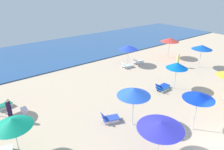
# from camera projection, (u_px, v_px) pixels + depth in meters

# --- Properties ---
(ground_plane) EXTENTS (60.00, 60.00, 0.00)m
(ground_plane) POSITION_uv_depth(u_px,v_px,m) (218.00, 148.00, 11.74)
(ground_plane) COLOR beige
(ocean) EXTENTS (60.00, 13.38, 0.12)m
(ocean) POSITION_uv_depth(u_px,v_px,m) (55.00, 52.00, 28.66)
(ocean) COLOR #2C548D
(ocean) RESTS_ON ground_plane
(umbrella_0) EXTENTS (1.89, 1.89, 2.53)m
(umbrella_0) POSITION_uv_depth(u_px,v_px,m) (177.00, 65.00, 17.63)
(umbrella_0) COLOR silver
(umbrella_0) RESTS_ON ground_plane
(lounge_chair_0_0) EXTENTS (1.33, 0.64, 0.60)m
(lounge_chair_0_0) POSITION_uv_depth(u_px,v_px,m) (162.00, 88.00, 18.06)
(lounge_chair_0_0) COLOR silver
(lounge_chair_0_0) RESTS_ON ground_plane
(lounge_chair_0_1) EXTENTS (1.52, 0.80, 0.64)m
(lounge_chair_0_1) POSITION_uv_depth(u_px,v_px,m) (162.00, 87.00, 18.38)
(lounge_chair_0_1) COLOR silver
(lounge_chair_0_1) RESTS_ON ground_plane
(umbrella_1) EXTENTS (2.47, 2.47, 2.23)m
(umbrella_1) POSITION_uv_depth(u_px,v_px,m) (161.00, 125.00, 10.44)
(umbrella_1) COLOR silver
(umbrella_1) RESTS_ON ground_plane
(umbrella_2) EXTENTS (2.05, 2.05, 2.40)m
(umbrella_2) POSITION_uv_depth(u_px,v_px,m) (12.00, 122.00, 10.45)
(umbrella_2) COLOR silver
(umbrella_2) RESTS_ON ground_plane
(umbrella_3) EXTENTS (2.15, 2.15, 2.77)m
(umbrella_3) POSITION_uv_depth(u_px,v_px,m) (134.00, 92.00, 12.75)
(umbrella_3) COLOR silver
(umbrella_3) RESTS_ON ground_plane
(lounge_chair_3_0) EXTENTS (1.39, 1.02, 0.71)m
(lounge_chair_3_0) POSITION_uv_depth(u_px,v_px,m) (110.00, 118.00, 13.92)
(lounge_chair_3_0) COLOR silver
(lounge_chair_3_0) RESTS_ON ground_plane
(umbrella_4) EXTENTS (2.21, 2.21, 2.62)m
(umbrella_4) POSITION_uv_depth(u_px,v_px,m) (202.00, 47.00, 22.42)
(umbrella_4) COLOR silver
(umbrella_4) RESTS_ON ground_plane
(umbrella_5) EXTENTS (2.20, 2.20, 2.35)m
(umbrella_5) POSITION_uv_depth(u_px,v_px,m) (128.00, 47.00, 23.32)
(umbrella_5) COLOR silver
(umbrella_5) RESTS_ON ground_plane
(lounge_chair_5_0) EXTENTS (1.46, 0.84, 0.71)m
(lounge_chair_5_0) POSITION_uv_depth(u_px,v_px,m) (138.00, 62.00, 24.30)
(lounge_chair_5_0) COLOR silver
(lounge_chair_5_0) RESTS_ON ground_plane
(lounge_chair_5_1) EXTENTS (1.35, 0.80, 0.66)m
(lounge_chair_5_1) POSITION_uv_depth(u_px,v_px,m) (127.00, 66.00, 23.14)
(lounge_chair_5_1) COLOR silver
(lounge_chair_5_1) RESTS_ON ground_plane
(umbrella_7) EXTENTS (2.29, 2.29, 2.59)m
(umbrella_7) POSITION_uv_depth(u_px,v_px,m) (170.00, 40.00, 25.60)
(umbrella_7) COLOR silver
(umbrella_7) RESTS_ON ground_plane
(umbrella_8) EXTENTS (1.93, 1.93, 2.67)m
(umbrella_8) POSITION_uv_depth(u_px,v_px,m) (199.00, 96.00, 12.30)
(umbrella_8) COLOR silver
(umbrella_8) RESTS_ON ground_plane
(lounge_chair_9_0) EXTENTS (1.40, 0.90, 0.74)m
(lounge_chair_9_0) POSITION_uv_depth(u_px,v_px,m) (2.00, 105.00, 15.39)
(lounge_chair_9_0) COLOR silver
(lounge_chair_9_0) RESTS_ON ground_plane
(beachgoer_0) EXTENTS (0.34, 0.34, 1.74)m
(beachgoer_0) POSITION_uv_depth(u_px,v_px,m) (9.00, 110.00, 13.79)
(beachgoer_0) COLOR #231334
(beachgoer_0) RESTS_ON ground_plane
(beachgoer_1) EXTENTS (0.40, 0.40, 1.60)m
(beachgoer_1) POSITION_uv_depth(u_px,v_px,m) (178.00, 61.00, 23.04)
(beachgoer_1) COLOR #DFDA65
(beachgoer_1) RESTS_ON ground_plane
(cooler_box_0) EXTENTS (0.40, 0.56, 0.38)m
(cooler_box_0) POSITION_uv_depth(u_px,v_px,m) (24.00, 111.00, 14.94)
(cooler_box_0) COLOR white
(cooler_box_0) RESTS_ON ground_plane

